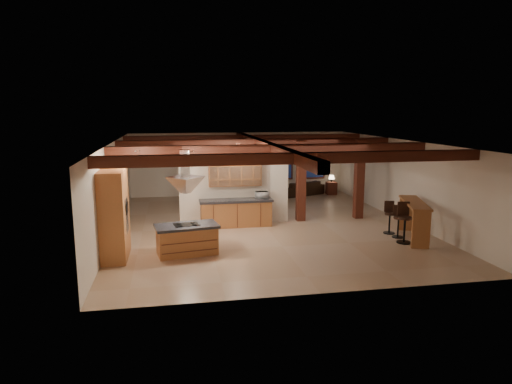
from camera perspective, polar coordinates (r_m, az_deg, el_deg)
ground at (r=15.81m, az=1.17°, el=-4.22°), size 12.00×12.00×0.00m
room_walls at (r=15.46m, az=1.19°, el=2.18°), size 12.00×12.00×12.00m
ceiling_beams at (r=15.35m, az=1.20°, el=5.81°), size 10.00×12.00×0.28m
timber_posts at (r=16.61m, az=9.32°, el=2.56°), size 2.50×0.30×2.90m
partition_wall at (r=15.89m, az=-2.72°, el=-0.09°), size 3.80×0.18×2.20m
pantry_cabinet at (r=12.79m, az=-17.28°, el=-2.66°), size 0.67×1.60×2.40m
back_counter at (r=15.64m, az=-2.50°, el=-2.59°), size 2.50×0.66×0.94m
upper_display_cabinet at (r=15.58m, az=-2.65°, el=2.50°), size 1.80×0.36×0.95m
range_hood at (r=12.51m, az=-8.79°, el=0.13°), size 1.10×1.10×1.40m
back_windows at (r=21.87m, az=5.25°, el=3.81°), size 2.70×0.07×1.70m
framed_art at (r=21.11m, az=-6.09°, el=4.10°), size 0.65×0.05×0.85m
recessed_cans at (r=13.11m, az=-8.01°, el=5.41°), size 3.16×2.46×0.03m
kitchen_island at (r=12.82m, az=-8.62°, el=-5.84°), size 1.83×1.16×0.85m
dining_table at (r=17.79m, az=-2.01°, el=-1.39°), size 2.21×1.51×0.71m
sofa at (r=21.45m, az=5.65°, el=0.49°), size 2.35×1.65×0.64m
microwave at (r=15.66m, az=0.74°, el=-0.38°), size 0.44×0.31×0.24m
bar_counter at (r=14.87m, az=19.14°, el=-2.60°), size 1.21×2.30×1.17m
side_table at (r=21.80m, az=9.39°, el=0.48°), size 0.50×0.50×0.58m
table_lamp at (r=21.72m, az=9.43°, el=1.83°), size 0.27×0.27×0.32m
bar_stool_a at (r=14.39m, az=18.05°, el=-3.64°), size 0.43×0.44×1.23m
bar_stool_b at (r=14.96m, az=17.35°, el=-3.51°), size 0.37×0.38×1.01m
bar_stool_c at (r=15.36m, az=16.34°, el=-3.04°), size 0.37×0.39×1.04m
dining_chairs at (r=17.73m, az=-2.02°, el=-0.40°), size 2.54×2.54×1.32m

